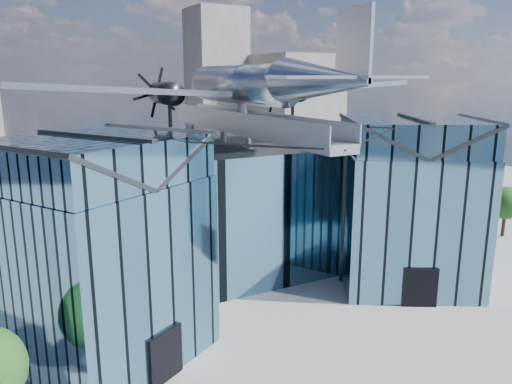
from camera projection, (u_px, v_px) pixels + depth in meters
name	position (u px, v px, depth m)	size (l,w,h in m)	color
ground_plane	(271.00, 306.00, 32.25)	(120.00, 120.00, 0.00)	gray
museum	(231.00, 204.00, 35.98)	(32.88, 24.50, 17.60)	teal
bg_towers	(111.00, 107.00, 73.96)	(77.00, 24.50, 26.00)	slate
tree_plaza_e	(426.00, 204.00, 42.67)	(4.53, 4.53, 5.62)	#331F14
tree_side_e	(506.00, 203.00, 45.64)	(3.79, 3.79, 4.69)	#331F14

